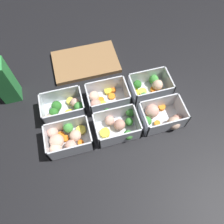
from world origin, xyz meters
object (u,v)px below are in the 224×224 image
(container_near_left, at_px, (65,139))
(container_near_center, at_px, (119,126))
(container_far_left, at_px, (64,109))
(container_far_right, at_px, (150,87))
(juice_carton, at_px, (4,82))
(container_far_center, at_px, (104,99))
(container_near_right, at_px, (162,117))

(container_near_left, distance_m, container_near_center, 0.20)
(container_far_left, xyz_separation_m, container_far_right, (0.35, 0.01, -0.00))
(container_near_center, bearing_deg, container_near_left, -179.92)
(container_near_left, xyz_separation_m, juice_carton, (-0.17, 0.25, 0.07))
(container_near_center, xyz_separation_m, container_far_left, (-0.18, 0.12, 0.00))
(container_near_center, distance_m, container_far_right, 0.21)
(juice_carton, bearing_deg, container_far_center, -20.16)
(container_near_right, distance_m, juice_carton, 0.60)
(container_near_center, bearing_deg, container_far_left, 146.22)
(container_near_right, height_order, container_far_left, same)
(container_near_left, height_order, container_far_center, same)
(container_far_center, bearing_deg, container_near_left, -144.23)
(container_far_center, distance_m, container_far_right, 0.19)
(container_near_right, bearing_deg, container_far_left, 159.51)
(container_far_left, xyz_separation_m, container_far_center, (0.16, 0.00, -0.00))
(container_near_left, xyz_separation_m, container_far_left, (0.01, 0.12, 0.00))
(container_near_center, bearing_deg, container_far_right, 37.50)
(container_far_center, relative_size, container_far_right, 0.97)
(container_far_right, bearing_deg, container_near_right, -91.52)
(container_near_left, distance_m, juice_carton, 0.31)
(container_near_left, distance_m, container_near_right, 0.36)
(container_near_center, height_order, container_far_right, same)
(container_near_center, bearing_deg, juice_carton, 145.81)
(container_far_left, distance_m, juice_carton, 0.24)
(container_far_left, bearing_deg, container_far_center, 0.81)
(container_near_left, height_order, juice_carton, juice_carton)
(container_near_left, height_order, container_near_center, same)
(container_near_left, bearing_deg, juice_carton, 124.63)
(container_near_center, relative_size, juice_carton, 0.79)
(container_far_left, bearing_deg, container_near_right, -20.49)
(container_near_left, bearing_deg, container_near_right, -1.17)
(container_near_right, bearing_deg, juice_carton, 154.14)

